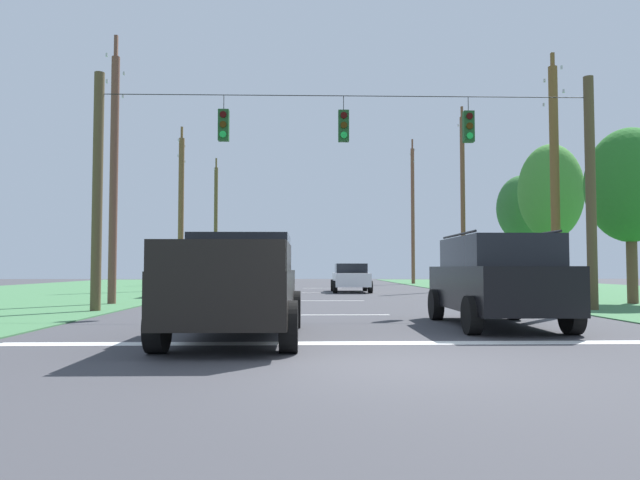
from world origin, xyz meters
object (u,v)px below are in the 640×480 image
utility_pole_far_left (114,171)px  tree_roadside_far_right (551,192)px  suv_black (496,279)px  tree_roadside_right (630,186)px  distant_car_crossing_white (351,277)px  utility_pole_distant_right (181,210)px  distant_car_oncoming (204,279)px  utility_pole_distant_left (216,223)px  utility_pole_mid_right (555,178)px  tree_roadside_left (522,209)px  utility_pole_far_right (463,200)px  pickup_truck (238,286)px  utility_pole_near_left (413,212)px  overhead_signal_span (347,181)px

utility_pole_far_left → tree_roadside_far_right: (19.73, 9.18, 0.51)m
suv_black → tree_roadside_right: (7.45, 7.63, 3.19)m
distant_car_crossing_white → utility_pole_distant_right: bearing=169.0°
distant_car_oncoming → utility_pole_distant_left: utility_pole_distant_left is taller
utility_pole_mid_right → tree_roadside_right: bearing=-12.2°
distant_car_crossing_white → tree_roadside_left: bearing=19.3°
suv_black → utility_pole_far_right: (4.82, 20.12, 4.14)m
utility_pole_far_left → distant_car_oncoming: bearing=63.7°
utility_pole_far_left → tree_roadside_left: size_ratio=1.40×
pickup_truck → utility_pole_far_right: size_ratio=0.51×
utility_pole_mid_right → utility_pole_near_left: bearing=91.2°
utility_pole_far_right → utility_pole_near_left: utility_pole_near_left is taller
utility_pole_mid_right → tree_roadside_far_right: utility_pole_mid_right is taller
distant_car_oncoming → utility_pole_far_right: (13.50, 7.29, 4.41)m
utility_pole_far_left → tree_roadside_right: 18.54m
distant_car_crossing_white → distant_car_oncoming: size_ratio=0.98×
tree_roadside_right → pickup_truck: bearing=-143.5°
overhead_signal_span → distant_car_crossing_white: bearing=85.0°
overhead_signal_span → pickup_truck: 7.58m
utility_pole_near_left → utility_pole_distant_right: bearing=-139.5°
utility_pole_far_right → utility_pole_distant_right: size_ratio=1.14×
distant_car_oncoming → utility_pole_far_left: (-2.40, -4.86, 3.97)m
suv_black → utility_pole_distant_left: (-11.28, 32.90, 3.73)m
tree_roadside_far_right → tree_roadside_left: size_ratio=1.12×
utility_pole_near_left → utility_pole_distant_right: size_ratio=1.25×
suv_black → utility_pole_distant_right: (-11.28, 20.15, 3.53)m
pickup_truck → utility_pole_far_right: utility_pole_far_right is taller
utility_pole_near_left → tree_roadside_far_right: size_ratio=1.50×
overhead_signal_span → utility_pole_far_right: bearing=63.3°
utility_pole_distant_left → tree_roadside_left: 22.97m
utility_pole_mid_right → tree_roadside_right: (2.50, -0.54, -0.35)m
suv_black → utility_pole_near_left: size_ratio=0.41×
utility_pole_near_left → utility_pole_far_right: bearing=-88.4°
utility_pole_distant_right → distant_car_oncoming: bearing=-70.4°
tree_roadside_right → overhead_signal_span: bearing=-163.8°
utility_pole_far_left → tree_roadside_far_right: utility_pole_far_left is taller
utility_pole_distant_right → tree_roadside_left: 20.36m
tree_roadside_right → tree_roadside_left: size_ratio=0.91×
distant_car_oncoming → tree_roadside_left: 20.35m
utility_pole_far_left → utility_pole_distant_left: (-0.20, 24.92, 0.02)m
overhead_signal_span → utility_pole_near_left: (7.42, 28.99, 1.87)m
utility_pole_mid_right → utility_pole_far_left: 16.04m
utility_pole_mid_right → utility_pole_near_left: utility_pole_near_left is taller
overhead_signal_span → tree_roadside_right: 10.87m
distant_car_crossing_white → utility_pole_distant_right: size_ratio=0.46×
utility_pole_distant_right → tree_roadside_far_right: (19.93, -2.99, 0.68)m
pickup_truck → tree_roadside_right: (12.92, 9.57, 3.28)m
distant_car_crossing_white → utility_pole_far_left: size_ratio=0.44×
utility_pole_mid_right → overhead_signal_span: bearing=-155.7°
distant_car_oncoming → tree_roadside_right: size_ratio=0.69×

